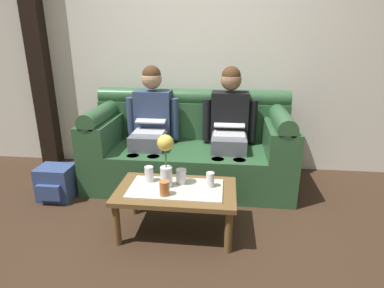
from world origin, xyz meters
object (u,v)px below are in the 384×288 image
at_px(person_left, 151,121).
at_px(person_right, 229,124).
at_px(cup_far_center, 164,188).
at_px(coffee_table, 176,194).
at_px(cup_far_left, 210,180).
at_px(cup_near_right, 149,174).
at_px(couch, 190,148).
at_px(cup_near_left, 181,176).
at_px(backpack_left, 56,183).
at_px(flower_vase, 166,157).

relative_size(person_left, person_right, 1.00).
bearing_deg(person_right, cup_far_center, -113.72).
xyz_separation_m(coffee_table, cup_far_left, (0.26, 0.05, 0.12)).
distance_m(coffee_table, cup_far_center, 0.18).
height_order(cup_near_right, cup_far_left, cup_near_right).
bearing_deg(cup_far_center, person_left, 107.64).
bearing_deg(cup_near_right, cup_far_center, -52.24).
relative_size(couch, person_right, 1.70).
bearing_deg(person_left, cup_near_left, -63.01).
bearing_deg(cup_near_right, couch, 74.83).
bearing_deg(person_left, coffee_table, -66.80).
bearing_deg(cup_near_left, person_right, 66.26).
bearing_deg(backpack_left, cup_near_left, -14.14).
bearing_deg(cup_far_left, cup_far_center, -152.09).
height_order(person_left, backpack_left, person_left).
bearing_deg(cup_far_left, cup_near_left, 169.83).
xyz_separation_m(flower_vase, cup_far_center, (0.01, -0.15, -0.19)).
bearing_deg(backpack_left, flower_vase, -18.57).
relative_size(coffee_table, cup_near_left, 7.99).
relative_size(person_right, cup_near_right, 9.56).
xyz_separation_m(flower_vase, backpack_left, (-1.16, 0.39, -0.47)).
distance_m(cup_near_left, cup_far_left, 0.24).
bearing_deg(cup_near_right, person_right, 53.27).
distance_m(person_right, cup_far_left, 0.93).
xyz_separation_m(couch, cup_near_left, (0.03, -0.86, 0.07)).
bearing_deg(coffee_table, flower_vase, 164.66).
distance_m(person_left, backpack_left, 1.11).
bearing_deg(couch, flower_vase, -94.75).
xyz_separation_m(coffee_table, cup_near_right, (-0.23, 0.09, 0.12)).
relative_size(couch, flower_vase, 4.91).
xyz_separation_m(person_right, coffee_table, (-0.41, -0.95, -0.33)).
bearing_deg(backpack_left, cup_near_right, -17.65).
bearing_deg(cup_far_center, coffee_table, 62.48).
relative_size(cup_near_right, backpack_left, 0.39).
relative_size(cup_near_left, cup_far_left, 0.98).
height_order(couch, person_left, person_left).
relative_size(person_left, coffee_table, 1.31).
distance_m(flower_vase, cup_far_left, 0.39).
bearing_deg(cup_near_right, backpack_left, 162.35).
distance_m(cup_far_center, backpack_left, 1.32).
height_order(cup_near_right, backpack_left, cup_near_right).
height_order(flower_vase, cup_near_left, flower_vase).
bearing_deg(person_left, cup_far_center, -72.36).
height_order(coffee_table, cup_near_left, cup_near_left).
height_order(person_right, backpack_left, person_right).
xyz_separation_m(person_right, cup_near_left, (-0.38, -0.85, -0.21)).
relative_size(cup_near_left, backpack_left, 0.36).
height_order(coffee_table, backpack_left, coffee_table).
xyz_separation_m(cup_near_left, cup_far_center, (-0.09, -0.22, -0.00)).
relative_size(person_right, cup_far_left, 10.28).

